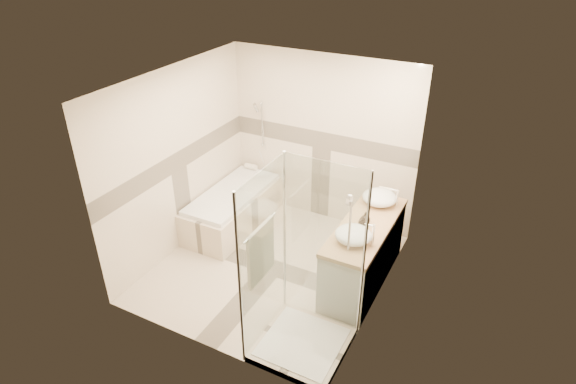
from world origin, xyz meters
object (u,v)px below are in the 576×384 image
at_px(vessel_sink_near, 379,197).
at_px(vanity, 363,253).
at_px(amenity_bottle_a, 362,222).
at_px(amenity_bottle_b, 365,218).
at_px(shower_enclosure, 296,304).
at_px(bathtub, 233,207).
at_px(vessel_sink_far, 353,235).

bearing_deg(vessel_sink_near, vanity, -87.89).
height_order(vanity, amenity_bottle_a, amenity_bottle_a).
relative_size(vessel_sink_near, amenity_bottle_b, 2.80).
distance_m(shower_enclosure, vessel_sink_near, 1.88).
relative_size(bathtub, shower_enclosure, 0.83).
bearing_deg(amenity_bottle_a, shower_enclosure, -103.15).
bearing_deg(amenity_bottle_b, vessel_sink_near, 90.00).
relative_size(amenity_bottle_a, amenity_bottle_b, 1.08).
bearing_deg(shower_enclosure, vessel_sink_near, 81.44).
height_order(vessel_sink_far, amenity_bottle_b, vessel_sink_far).
distance_m(bathtub, vessel_sink_near, 2.23).
distance_m(bathtub, amenity_bottle_b, 2.24).
distance_m(shower_enclosure, amenity_bottle_b, 1.38).
distance_m(vessel_sink_far, amenity_bottle_b, 0.40).
height_order(bathtub, amenity_bottle_b, amenity_bottle_b).
bearing_deg(vanity, bathtub, 170.75).
relative_size(vanity, vessel_sink_near, 3.73).
bearing_deg(vessel_sink_near, shower_enclosure, -98.56).
distance_m(shower_enclosure, amenity_bottle_a, 1.27).
distance_m(bathtub, shower_enclosure, 2.47).
xyz_separation_m(shower_enclosure, vessel_sink_near, (0.27, 1.81, 0.43)).
bearing_deg(amenity_bottle_a, bathtub, 167.98).
distance_m(bathtub, amenity_bottle_a, 2.27).
xyz_separation_m(shower_enclosure, vessel_sink_far, (0.27, 0.88, 0.43)).
relative_size(shower_enclosure, amenity_bottle_a, 12.21).
bearing_deg(amenity_bottle_b, shower_enclosure, -102.01).
distance_m(vanity, vessel_sink_near, 0.74).
relative_size(bathtub, vessel_sink_far, 4.07).
height_order(vanity, amenity_bottle_b, amenity_bottle_b).
xyz_separation_m(vanity, amenity_bottle_a, (-0.02, -0.10, 0.51)).
height_order(vanity, shower_enclosure, shower_enclosure).
distance_m(bathtub, vessel_sink_far, 2.34).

